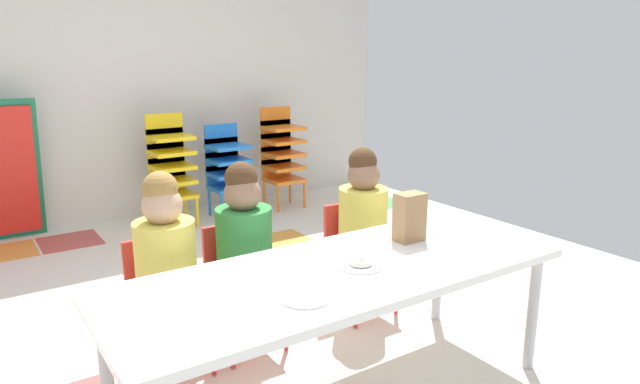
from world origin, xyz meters
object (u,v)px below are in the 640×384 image
seated_child_near_camera (165,256)px  paper_plate_center_table (306,298)px  craft_table (341,280)px  kid_chair_yellow_stack (171,164)px  seated_child_far_right (362,216)px  kid_chair_blue_stack (227,165)px  paper_bag_brown (410,217)px  kid_chair_orange_stack (281,152)px  seated_child_middle_seat (243,240)px  donut_powdered_on_plate (361,262)px  paper_plate_near_edge (361,266)px

seated_child_near_camera → paper_plate_center_table: (0.25, -0.74, 0.02)m
craft_table → kid_chair_yellow_stack: (0.27, 2.74, -0.01)m
craft_table → seated_child_far_right: 0.81m
kid_chair_blue_stack → paper_plate_center_table: (-1.03, -2.90, 0.12)m
seated_child_near_camera → paper_bag_brown: bearing=-26.1°
kid_chair_orange_stack → seated_child_middle_seat: bearing=-123.9°
kid_chair_yellow_stack → seated_child_near_camera: bearing=-109.8°
paper_bag_brown → kid_chair_blue_stack: bearing=83.3°
kid_chair_yellow_stack → paper_plate_center_table: kid_chair_yellow_stack is taller
kid_chair_blue_stack → paper_bag_brown: size_ratio=3.64×
kid_chair_yellow_stack → paper_bag_brown: kid_chair_yellow_stack is taller
seated_child_near_camera → kid_chair_blue_stack: (1.28, 2.16, -0.10)m
seated_child_near_camera → craft_table: bearing=-48.6°
kid_chair_blue_stack → kid_chair_orange_stack: kid_chair_orange_stack is taller
craft_table → seated_child_near_camera: (-0.51, 0.58, 0.03)m
craft_table → seated_child_middle_seat: 0.60m
kid_chair_yellow_stack → paper_plate_center_table: (-0.53, -2.90, 0.06)m
seated_child_middle_seat → kid_chair_orange_stack: (1.45, 2.16, -0.04)m
kid_chair_yellow_stack → paper_bag_brown: (0.19, -2.64, 0.17)m
seated_child_far_right → kid_chair_orange_stack: 2.29m
craft_table → donut_powdered_on_plate: size_ratio=19.37×
seated_child_near_camera → paper_plate_center_table: size_ratio=5.10×
seated_child_far_right → paper_plate_center_table: seated_child_far_right is taller
paper_plate_center_table → donut_powdered_on_plate: donut_powdered_on_plate is taller
craft_table → donut_powdered_on_plate: bearing=-19.6°
kid_chair_yellow_stack → seated_child_middle_seat: bearing=-100.7°
kid_chair_blue_stack → paper_plate_center_table: 3.08m
seated_child_near_camera → kid_chair_yellow_stack: size_ratio=1.00×
paper_plate_center_table → donut_powdered_on_plate: bearing=21.1°
kid_chair_yellow_stack → paper_plate_near_edge: (-0.19, -2.77, 0.06)m
paper_plate_near_edge → paper_plate_center_table: bearing=-158.9°
seated_child_far_right → kid_chair_blue_stack: seated_child_far_right is taller
paper_bag_brown → paper_plate_near_edge: size_ratio=1.22×
paper_plate_near_edge → donut_powdered_on_plate: bearing=0.0°
craft_table → paper_plate_center_table: (-0.27, -0.16, 0.05)m
kid_chair_yellow_stack → kid_chair_orange_stack: bearing=0.0°
seated_child_near_camera → seated_child_far_right: bearing=0.0°
seated_child_near_camera → paper_plate_near_edge: (0.59, -0.61, 0.02)m
seated_child_near_camera → seated_child_middle_seat: bearing=0.0°
craft_table → seated_child_far_right: size_ratio=2.03×
seated_child_middle_seat → paper_plate_near_edge: (0.22, -0.61, 0.02)m
paper_plate_center_table → kid_chair_blue_stack: bearing=70.4°
craft_table → seated_child_middle_seat: (-0.14, 0.58, 0.03)m
seated_child_near_camera → kid_chair_yellow_stack: (0.78, 2.16, -0.04)m
paper_bag_brown → kid_chair_orange_stack: bearing=72.0°
seated_child_far_right → kid_chair_blue_stack: size_ratio=1.15×
seated_child_near_camera → kid_chair_blue_stack: 2.51m
craft_table → donut_powdered_on_plate: (0.08, -0.03, 0.07)m
craft_table → kid_chair_blue_stack: (0.77, 2.74, -0.07)m
donut_powdered_on_plate → paper_bag_brown: bearing=19.4°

